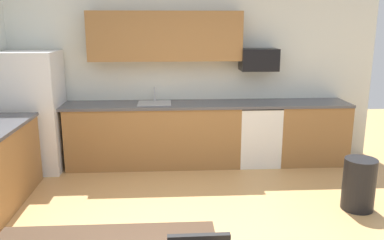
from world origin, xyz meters
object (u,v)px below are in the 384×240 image
Objects in this scene: oven_range at (257,134)px; microwave at (259,60)px; refrigerator at (34,112)px; trash_bin at (359,184)px.

microwave is at bearing 90.00° from oven_range.
refrigerator is 3.16× the size of microwave.
microwave is 2.29m from trash_bin.
microwave reaches higher than oven_range.
microwave is 0.90× the size of trash_bin.
trash_bin is at bearing -64.65° from microwave.
refrigerator is 1.88× the size of oven_range.
microwave is at bearing 115.35° from trash_bin.
refrigerator is 3.33m from microwave.
refrigerator is at bearing -176.83° from microwave.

